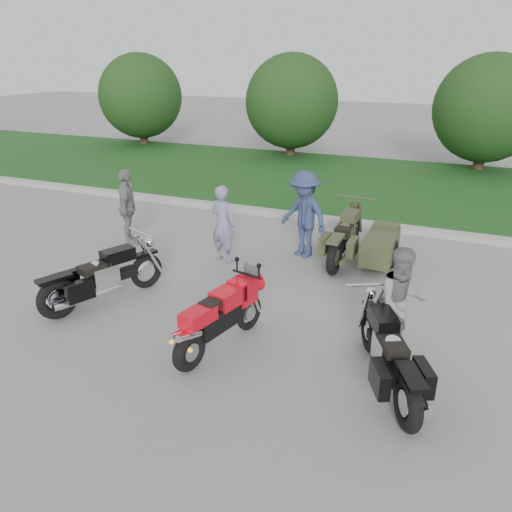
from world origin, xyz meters
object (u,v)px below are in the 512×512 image
at_px(cruiser_left, 99,279).
at_px(person_denim, 304,215).
at_px(person_grey, 401,303).
at_px(cruiser_sidecar, 365,244).
at_px(person_back, 127,207).
at_px(sportbike_red, 219,316).
at_px(cruiser_right, 390,358).
at_px(person_stripe, 223,224).

distance_m(cruiser_left, person_denim, 4.22).
bearing_deg(cruiser_left, person_grey, 27.64).
xyz_separation_m(cruiser_left, cruiser_sidecar, (3.73, 3.44, -0.02)).
height_order(person_grey, person_denim, person_denim).
xyz_separation_m(person_grey, person_back, (-6.12, 2.24, 0.04)).
bearing_deg(cruiser_left, sportbike_red, 12.03).
relative_size(cruiser_left, person_back, 1.30).
distance_m(cruiser_left, cruiser_right, 4.85).
xyz_separation_m(sportbike_red, cruiser_right, (2.35, 0.01, -0.08)).
relative_size(cruiser_right, person_denim, 1.17).
height_order(sportbike_red, cruiser_right, sportbike_red).
xyz_separation_m(person_denim, person_back, (-3.77, -0.77, -0.07)).
xyz_separation_m(person_stripe, person_denim, (1.40, 0.89, 0.11)).
height_order(cruiser_left, person_grey, person_grey).
bearing_deg(person_denim, cruiser_right, -32.75).
relative_size(person_stripe, person_denim, 0.88).
bearing_deg(person_denim, sportbike_red, -64.08).
bearing_deg(person_grey, cruiser_right, -123.30).
height_order(sportbike_red, person_grey, person_grey).
bearing_deg(person_denim, cruiser_left, -100.19).
distance_m(cruiser_sidecar, person_stripe, 2.85).
bearing_deg(person_back, cruiser_sidecar, -109.88).
distance_m(sportbike_red, cruiser_left, 2.52).
bearing_deg(person_denim, person_back, -142.70).
height_order(cruiser_sidecar, person_grey, person_grey).
height_order(sportbike_red, cruiser_left, sportbike_red).
distance_m(sportbike_red, person_grey, 2.51).
bearing_deg(cruiser_right, sportbike_red, 154.57).
xyz_separation_m(person_stripe, person_grey, (3.74, -2.12, 0.00)).
bearing_deg(person_stripe, person_grey, 163.32).
distance_m(sportbike_red, cruiser_sidecar, 4.12).
height_order(cruiser_sidecar, person_back, person_back).
xyz_separation_m(cruiser_sidecar, person_back, (-5.04, -0.82, 0.40)).
bearing_deg(person_grey, sportbike_red, 165.99).
relative_size(cruiser_left, person_grey, 1.37).
height_order(sportbike_red, person_stripe, person_stripe).
relative_size(person_grey, person_denim, 0.88).
distance_m(cruiser_sidecar, person_grey, 3.26).
bearing_deg(person_denim, person_stripe, -121.85).
bearing_deg(cruiser_sidecar, person_denim, -177.52).
xyz_separation_m(sportbike_red, cruiser_left, (-2.47, 0.48, -0.08)).
xyz_separation_m(cruiser_sidecar, person_stripe, (-2.67, -0.94, 0.35)).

